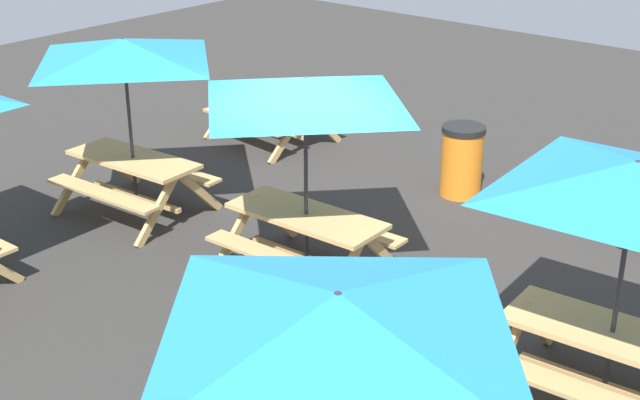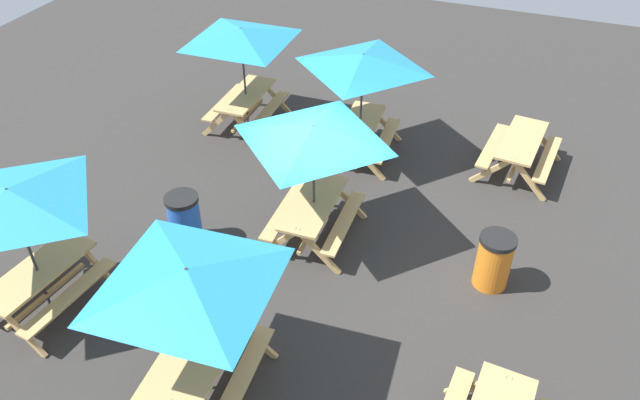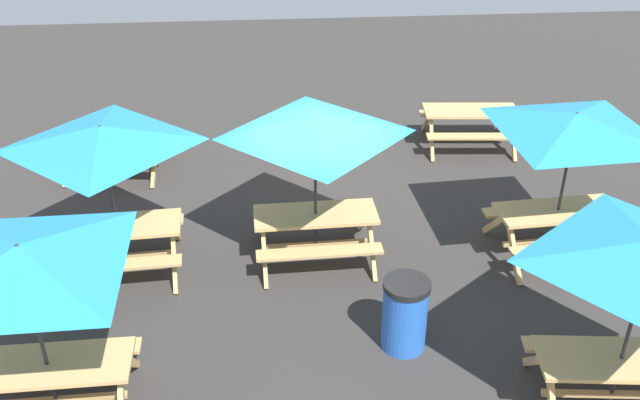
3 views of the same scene
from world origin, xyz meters
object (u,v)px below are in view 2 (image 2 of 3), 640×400
object	(u,v)px
picnic_table_0	(521,147)
picnic_table_3	(241,42)
picnic_table_2	(13,206)
picnic_table_6	(363,69)
picnic_table_4	(189,287)
trash_bin_blue	(185,219)
picnic_table_5	(313,142)
trash_bin_orange	(494,261)

from	to	relation	value
picnic_table_0	picnic_table_3	bearing A→B (deg)	98.54
picnic_table_2	picnic_table_6	distance (m)	6.75
picnic_table_3	picnic_table_4	world-z (taller)	same
picnic_table_3	trash_bin_blue	xyz separation A→B (m)	(-4.08, -0.83, -1.49)
picnic_table_3	picnic_table_5	xyz separation A→B (m)	(-3.13, -2.88, 0.00)
picnic_table_0	picnic_table_2	size ratio (longest dim) A/B	0.83
picnic_table_0	picnic_table_6	world-z (taller)	picnic_table_6
picnic_table_5	trash_bin_orange	bearing A→B (deg)	-93.02
picnic_table_6	picnic_table_3	bearing A→B (deg)	80.60
trash_bin_blue	picnic_table_6	bearing A→B (deg)	-27.40
picnic_table_0	picnic_table_4	distance (m)	7.87
trash_bin_orange	trash_bin_blue	size ratio (longest dim) A/B	1.00
picnic_table_6	picnic_table_5	bearing A→B (deg)	178.19
picnic_table_5	trash_bin_blue	world-z (taller)	picnic_table_5
picnic_table_6	trash_bin_blue	distance (m)	4.53
picnic_table_4	trash_bin_blue	xyz separation A→B (m)	(2.62, 1.87, -1.49)
picnic_table_0	picnic_table_2	xyz separation A→B (m)	(-6.51, 6.45, 1.43)
trash_bin_blue	picnic_table_5	bearing A→B (deg)	-65.16
picnic_table_0	picnic_table_3	distance (m)	6.19
picnic_table_3	picnic_table_4	bearing A→B (deg)	-159.44
picnic_table_2	picnic_table_5	size ratio (longest dim) A/B	1.00
picnic_table_3	picnic_table_6	distance (m)	2.81
picnic_table_2	trash_bin_orange	bearing A→B (deg)	-58.52
picnic_table_0	trash_bin_orange	world-z (taller)	trash_bin_orange
picnic_table_5	trash_bin_orange	distance (m)	3.48
picnic_table_3	picnic_table_4	distance (m)	7.23
picnic_table_4	trash_bin_blue	bearing A→B (deg)	31.48
picnic_table_4	picnic_table_2	bearing A→B (deg)	77.26
picnic_table_2	picnic_table_6	world-z (taller)	same
picnic_table_5	picnic_table_4	bearing A→B (deg)	175.30
picnic_table_4	picnic_table_5	size ratio (longest dim) A/B	1.21
picnic_table_2	picnic_table_4	world-z (taller)	same
picnic_table_4	trash_bin_orange	distance (m)	5.06
picnic_table_3	picnic_table_6	size ratio (longest dim) A/B	1.21
picnic_table_0	picnic_table_5	distance (m)	4.85
picnic_table_6	trash_bin_orange	bearing A→B (deg)	-135.66
picnic_table_3	trash_bin_orange	xyz separation A→B (m)	(-3.20, -6.02, -1.49)
picnic_table_3	trash_bin_orange	distance (m)	6.98
picnic_table_2	picnic_table_5	bearing A→B (deg)	-40.55
trash_bin_blue	picnic_table_2	bearing A→B (deg)	149.59
picnic_table_2	picnic_table_5	distance (m)	4.53
picnic_table_4	picnic_table_5	xyz separation A→B (m)	(3.57, -0.19, 0.00)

